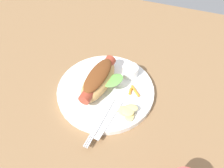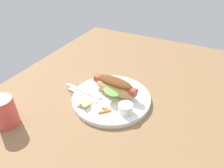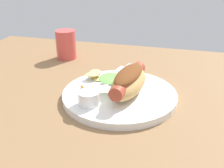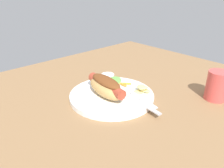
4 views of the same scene
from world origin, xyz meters
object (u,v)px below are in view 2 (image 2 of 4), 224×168
(carrot_garnish, at_px, (105,110))
(fork, at_px, (83,91))
(plate, at_px, (111,98))
(sauce_ramekin, at_px, (126,108))
(drinking_cup, at_px, (5,112))
(knife, at_px, (83,95))
(chips_pile, at_px, (84,103))
(hot_dog, at_px, (115,86))

(carrot_garnish, bearing_deg, fork, -115.55)
(plate, height_order, fork, fork)
(sauce_ramekin, height_order, carrot_garnish, sauce_ramekin)
(plate, distance_m, drinking_cup, 0.33)
(knife, xyz_separation_m, chips_pile, (0.04, 0.03, 0.01))
(fork, relative_size, drinking_cup, 1.67)
(fork, height_order, drinking_cup, drinking_cup)
(chips_pile, bearing_deg, drinking_cup, -46.93)
(chips_pile, bearing_deg, fork, -143.98)
(plate, relative_size, knife, 2.06)
(chips_pile, xyz_separation_m, carrot_garnish, (-0.00, 0.07, -0.01))
(plate, distance_m, hot_dog, 0.04)
(knife, bearing_deg, hot_dog, -136.35)
(chips_pile, xyz_separation_m, drinking_cup, (0.16, -0.17, 0.02))
(plate, distance_m, fork, 0.10)
(knife, distance_m, drinking_cup, 0.24)
(carrot_garnish, distance_m, drinking_cup, 0.29)
(sauce_ramekin, relative_size, knife, 0.35)
(chips_pile, bearing_deg, knife, -140.70)
(hot_dog, relative_size, drinking_cup, 1.77)
(chips_pile, bearing_deg, sauce_ramekin, 103.07)
(fork, bearing_deg, knife, 125.10)
(plate, height_order, knife, knife)
(sauce_ramekin, bearing_deg, fork, -99.42)
(chips_pile, bearing_deg, hot_dog, 149.24)
(fork, bearing_deg, chips_pile, 132.86)
(plate, bearing_deg, sauce_ramekin, 56.62)
(drinking_cup, bearing_deg, sauce_ramekin, 122.08)
(knife, bearing_deg, plate, -145.57)
(knife, height_order, chips_pile, chips_pile)
(chips_pile, height_order, carrot_garnish, chips_pile)
(hot_dog, xyz_separation_m, carrot_garnish, (0.10, 0.01, -0.03))
(hot_dog, xyz_separation_m, sauce_ramekin, (0.07, 0.07, -0.02))
(plate, relative_size, chips_pile, 4.63)
(sauce_ramekin, xyz_separation_m, chips_pile, (0.03, -0.13, -0.00))
(fork, height_order, chips_pile, chips_pile)
(hot_dog, relative_size, sauce_ramekin, 3.68)
(hot_dog, relative_size, knife, 1.27)
(sauce_ramekin, bearing_deg, knife, -93.36)
(chips_pile, bearing_deg, plate, 144.53)
(fork, distance_m, knife, 0.02)
(plate, relative_size, carrot_garnish, 7.82)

